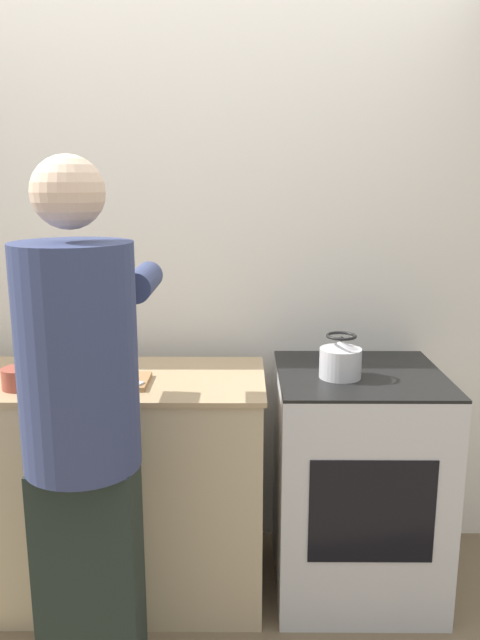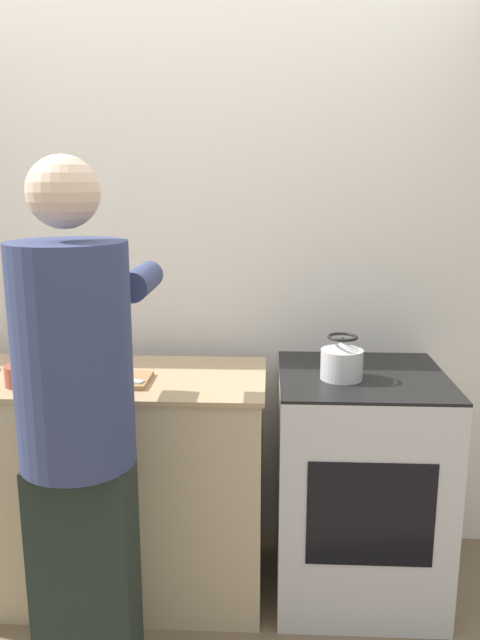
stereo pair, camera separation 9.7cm
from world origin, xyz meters
name	(u,v)px [view 2 (the right image)]	position (x,y,z in m)	size (l,w,h in m)	color
ground_plane	(176,630)	(0.00, 0.00, 0.00)	(12.00, 12.00, 0.00)	#7A664C
wall_back	(193,268)	(0.00, 0.72, 1.30)	(8.00, 0.05, 2.60)	white
counter	(96,482)	(-0.36, 0.28, 0.47)	(1.39, 0.58, 0.93)	#C6B28E
oven	(358,483)	(0.72, 0.32, 0.47)	(0.66, 0.65, 0.94)	silver
person	(78,422)	(-0.25, -0.27, 0.95)	(0.40, 0.64, 1.76)	#202A25
cutting_board	(110,380)	(-0.26, 0.20, 0.94)	(0.30, 0.20, 0.02)	#A87A4C
knife	(119,379)	(-0.22, 0.17, 0.95)	(0.20, 0.10, 0.01)	silver
kettle	(342,361)	(0.63, 0.26, 1.01)	(0.16, 0.16, 0.17)	silver
bowl_prep	(22,375)	(-0.58, 0.14, 0.97)	(0.13, 0.13, 0.08)	#9E4738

